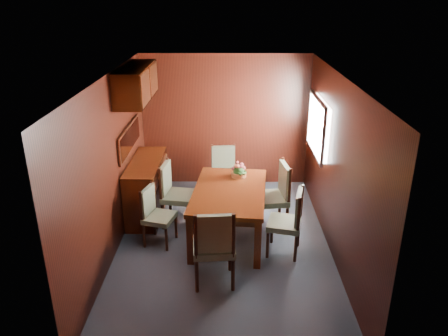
{
  "coord_description": "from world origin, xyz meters",
  "views": [
    {
      "loc": [
        0.07,
        -5.38,
        3.39
      ],
      "look_at": [
        0.0,
        0.37,
        1.05
      ],
      "focal_mm": 35.0,
      "sensor_mm": 36.0,
      "label": 1
    }
  ],
  "objects_px": {
    "sideboard": "(147,187)",
    "chair_head": "(214,244)",
    "chair_left_near": "(155,212)",
    "dining_table": "(229,197)",
    "chair_right_near": "(290,219)",
    "flower_centerpiece": "(239,170)"
  },
  "relations": [
    {
      "from": "sideboard",
      "to": "flower_centerpiece",
      "type": "xyz_separation_m",
      "value": [
        1.47,
        -0.26,
        0.42
      ]
    },
    {
      "from": "dining_table",
      "to": "sideboard",
      "type": "bearing_deg",
      "value": 156.31
    },
    {
      "from": "dining_table",
      "to": "chair_head",
      "type": "relative_size",
      "value": 1.62
    },
    {
      "from": "sideboard",
      "to": "chair_left_near",
      "type": "xyz_separation_m",
      "value": [
        0.27,
        -0.91,
        0.03
      ]
    },
    {
      "from": "sideboard",
      "to": "chair_head",
      "type": "height_order",
      "value": "chair_head"
    },
    {
      "from": "chair_right_near",
      "to": "dining_table",
      "type": "bearing_deg",
      "value": 76.29
    },
    {
      "from": "sideboard",
      "to": "chair_head",
      "type": "distance_m",
      "value": 2.22
    },
    {
      "from": "chair_head",
      "to": "flower_centerpiece",
      "type": "distance_m",
      "value": 1.69
    },
    {
      "from": "sideboard",
      "to": "chair_right_near",
      "type": "relative_size",
      "value": 1.46
    },
    {
      "from": "chair_right_near",
      "to": "chair_head",
      "type": "bearing_deg",
      "value": 139.65
    },
    {
      "from": "sideboard",
      "to": "flower_centerpiece",
      "type": "height_order",
      "value": "flower_centerpiece"
    },
    {
      "from": "sideboard",
      "to": "chair_right_near",
      "type": "distance_m",
      "value": 2.45
    },
    {
      "from": "chair_right_near",
      "to": "flower_centerpiece",
      "type": "height_order",
      "value": "flower_centerpiece"
    },
    {
      "from": "chair_head",
      "to": "dining_table",
      "type": "bearing_deg",
      "value": 76.2
    },
    {
      "from": "chair_head",
      "to": "flower_centerpiece",
      "type": "height_order",
      "value": "chair_head"
    },
    {
      "from": "chair_left_near",
      "to": "dining_table",
      "type": "bearing_deg",
      "value": 114.05
    },
    {
      "from": "chair_left_near",
      "to": "chair_head",
      "type": "bearing_deg",
      "value": 56.69
    },
    {
      "from": "dining_table",
      "to": "chair_head",
      "type": "xyz_separation_m",
      "value": [
        -0.18,
        -1.15,
        -0.07
      ]
    },
    {
      "from": "dining_table",
      "to": "flower_centerpiece",
      "type": "relative_size",
      "value": 7.11
    },
    {
      "from": "dining_table",
      "to": "chair_left_near",
      "type": "bearing_deg",
      "value": -165.62
    },
    {
      "from": "sideboard",
      "to": "chair_head",
      "type": "xyz_separation_m",
      "value": [
        1.15,
        -1.9,
        0.14
      ]
    },
    {
      "from": "sideboard",
      "to": "dining_table",
      "type": "distance_m",
      "value": 1.54
    }
  ]
}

